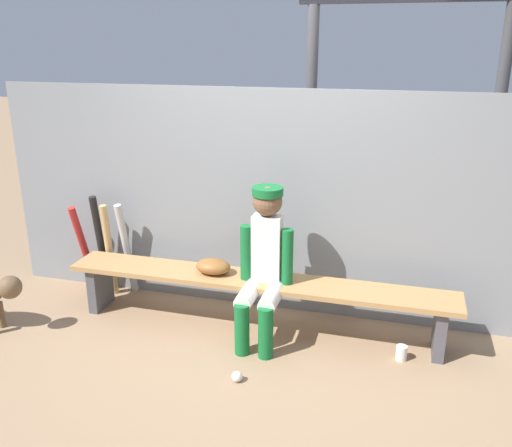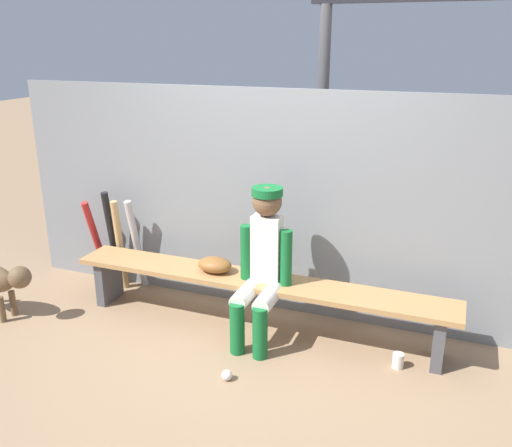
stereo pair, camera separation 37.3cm
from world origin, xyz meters
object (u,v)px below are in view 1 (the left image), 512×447
object	(u,v)px
bat_wood_tan	(109,250)
bat_aluminum_silver	(127,249)
baseball_glove	(213,266)
baseball	(237,377)
bat_aluminum_black	(101,244)
dugout_bench	(256,288)
cup_on_ground	(401,353)
bat_aluminum_red	(84,248)
cup_on_bench	(249,269)
player_seated	(264,261)

from	to	relation	value
bat_wood_tan	bat_aluminum_silver	bearing A→B (deg)	23.18
baseball_glove	baseball	size ratio (longest dim) A/B	3.78
baseball_glove	bat_aluminum_black	world-z (taller)	bat_aluminum_black
dugout_bench	baseball_glove	size ratio (longest dim) A/B	10.94
dugout_bench	bat_wood_tan	world-z (taller)	bat_wood_tan
baseball_glove	cup_on_ground	xyz separation A→B (m)	(1.48, -0.16, -0.44)
bat_aluminum_black	cup_on_ground	bearing A→B (deg)	-9.21
bat_wood_tan	bat_aluminum_black	size ratio (longest dim) A/B	0.93
bat_wood_tan	cup_on_ground	xyz separation A→B (m)	(2.54, -0.39, -0.37)
baseball	bat_wood_tan	bearing A→B (deg)	146.99
dugout_bench	bat_aluminum_black	xyz separation A→B (m)	(-1.51, 0.27, 0.11)
bat_aluminum_black	bat_aluminum_red	world-z (taller)	bat_aluminum_black
dugout_bench	cup_on_bench	xyz separation A→B (m)	(-0.07, 0.03, 0.14)
bat_wood_tan	cup_on_bench	bearing A→B (deg)	-8.66
dugout_bench	baseball	world-z (taller)	dugout_bench
bat_aluminum_black	baseball	xyz separation A→B (m)	(1.58, -1.00, -0.42)
baseball_glove	bat_aluminum_black	distance (m)	1.19
baseball_glove	cup_on_bench	bearing A→B (deg)	6.27
dugout_bench	cup_on_bench	distance (m)	0.16
baseball	baseball_glove	bearing A→B (deg)	120.12
dugout_bench	bat_aluminum_red	bearing A→B (deg)	170.66
dugout_bench	bat_aluminum_red	size ratio (longest dim) A/B	3.70
baseball	dugout_bench	bearing A→B (deg)	95.40
bat_aluminum_silver	bat_wood_tan	bearing A→B (deg)	-156.82
baseball	cup_on_ground	bearing A→B (deg)	28.17
bat_aluminum_silver	bat_aluminum_black	world-z (taller)	bat_aluminum_black
baseball	cup_on_ground	distance (m)	1.20
player_seated	cup_on_ground	distance (m)	1.19
bat_aluminum_black	baseball	world-z (taller)	bat_aluminum_black
dugout_bench	bat_aluminum_red	distance (m)	1.71
cup_on_ground	dugout_bench	bearing A→B (deg)	172.14
player_seated	cup_on_ground	xyz separation A→B (m)	(1.04, -0.05, -0.58)
bat_aluminum_silver	bat_aluminum_red	world-z (taller)	bat_aluminum_silver
dugout_bench	bat_aluminum_black	world-z (taller)	bat_aluminum_black
dugout_bench	bat_wood_tan	xyz separation A→B (m)	(-1.41, 0.24, 0.08)
baseball_glove	bat_aluminum_silver	bearing A→B (deg)	162.15
baseball_glove	cup_on_ground	distance (m)	1.55
player_seated	bat_aluminum_silver	world-z (taller)	player_seated
player_seated	baseball_glove	world-z (taller)	player_seated
player_seated	bat_aluminum_black	xyz separation A→B (m)	(-1.60, 0.38, -0.17)
bat_wood_tan	player_seated	bearing A→B (deg)	-12.89
bat_aluminum_red	bat_aluminum_black	bearing A→B (deg)	-1.85
player_seated	baseball	distance (m)	0.86
baseball	bat_aluminum_silver	bearing A→B (deg)	142.69
baseball_glove	player_seated	bearing A→B (deg)	-13.63
bat_aluminum_black	cup_on_ground	size ratio (longest dim) A/B	8.36
bat_wood_tan	bat_aluminum_red	world-z (taller)	bat_wood_tan
baseball_glove	bat_aluminum_red	world-z (taller)	bat_aluminum_red
baseball_glove	bat_wood_tan	size ratio (longest dim) A/B	0.33
cup_on_ground	bat_aluminum_silver	bearing A→B (deg)	169.34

